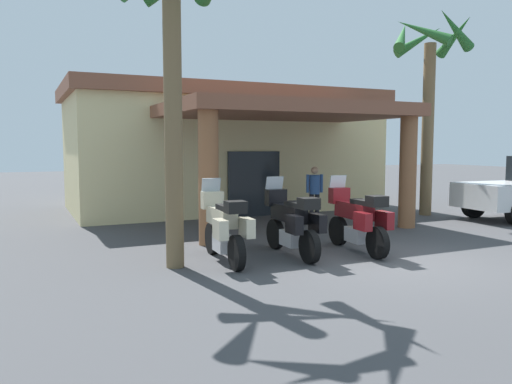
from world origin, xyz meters
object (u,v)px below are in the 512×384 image
pedestrian (315,190)px  palm_tree_near_portico (429,74)px  motel_building (225,148)px  motorcycle_maroon (358,220)px  motorcycle_black (292,223)px  palm_tree_roadside (171,7)px  motorcycle_cream (224,227)px

pedestrian → palm_tree_near_portico: (4.00, -0.36, 3.62)m
motel_building → motorcycle_maroon: size_ratio=5.09×
palm_tree_near_portico → motorcycle_maroon: bearing=-143.9°
pedestrian → palm_tree_near_portico: 5.41m
motorcycle_black → palm_tree_roadside: bearing=90.0°
motorcycle_cream → palm_tree_near_portico: palm_tree_near_portico is taller
palm_tree_near_portico → motorcycle_black: bearing=-151.4°
motel_building → motorcycle_cream: motel_building is taller
motel_building → pedestrian: size_ratio=6.83×
palm_tree_roadside → pedestrian: bearing=37.4°
motorcycle_black → motorcycle_cream: bearing=88.8°
motorcycle_black → pedestrian: 5.08m
motorcycle_cream → palm_tree_roadside: (-0.99, -0.03, 4.07)m
palm_tree_near_portico → pedestrian: bearing=174.9°
motel_building → pedestrian: motel_building is taller
motorcycle_cream → pedestrian: 6.03m
motorcycle_black → palm_tree_roadside: size_ratio=0.35×
motorcycle_cream → motorcycle_black: (1.48, -0.04, 0.00)m
palm_tree_roadside → palm_tree_near_portico: bearing=21.8°
motorcycle_black → motorcycle_maroon: (1.48, -0.20, 0.00)m
motel_building → motorcycle_black: 8.56m
motel_building → palm_tree_near_portico: palm_tree_near_portico is taller
palm_tree_near_portico → motorcycle_cream: bearing=-156.0°
motel_building → palm_tree_roadside: palm_tree_roadside is taller
motorcycle_maroon → motorcycle_cream: bearing=87.8°
palm_tree_near_portico → palm_tree_roadside: size_ratio=1.03×
motorcycle_cream → palm_tree_roadside: bearing=93.6°
motorcycle_maroon → pedestrian: bearing=-16.1°
motorcycle_black → motorcycle_maroon: 1.50m
motel_building → pedestrian: 4.53m
pedestrian → palm_tree_roadside: size_ratio=0.26×
motorcycle_cream → palm_tree_roadside: size_ratio=0.35×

